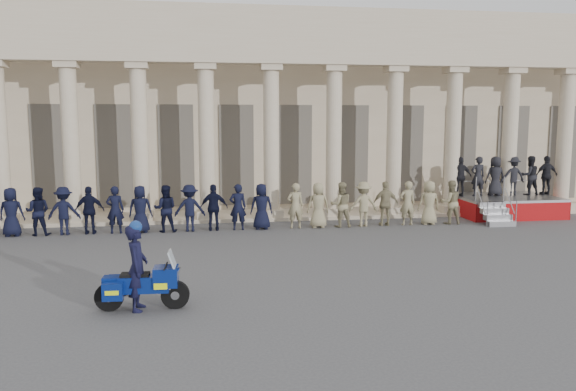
# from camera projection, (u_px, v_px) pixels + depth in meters

# --- Properties ---
(ground) EXTENTS (90.00, 90.00, 0.00)m
(ground) POSITION_uv_depth(u_px,v_px,m) (259.00, 272.00, 15.18)
(ground) COLOR #444446
(ground) RESTS_ON ground
(building) EXTENTS (40.00, 12.50, 9.00)m
(building) POSITION_uv_depth(u_px,v_px,m) (231.00, 112.00, 29.03)
(building) COLOR #BFAC8F
(building) RESTS_ON ground
(officer_rank) EXTENTS (20.02, 0.66, 1.73)m
(officer_rank) POSITION_uv_depth(u_px,v_px,m) (201.00, 208.00, 20.75)
(officer_rank) COLOR black
(officer_rank) RESTS_ON ground
(reviewing_stand) EXTENTS (5.00, 4.00, 2.54)m
(reviewing_stand) POSITION_uv_depth(u_px,v_px,m) (507.00, 183.00, 24.14)
(reviewing_stand) COLOR gray
(reviewing_stand) RESTS_ON ground
(motorcycle) EXTENTS (2.02, 0.83, 1.30)m
(motorcycle) POSITION_uv_depth(u_px,v_px,m) (143.00, 284.00, 12.11)
(motorcycle) COLOR black
(motorcycle) RESTS_ON ground
(rider) EXTENTS (0.48, 0.70, 1.97)m
(rider) POSITION_uv_depth(u_px,v_px,m) (137.00, 266.00, 12.04)
(rider) COLOR black
(rider) RESTS_ON ground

